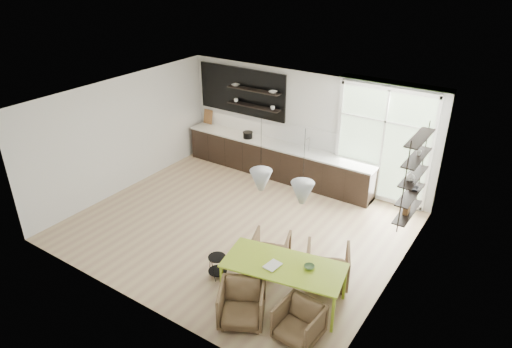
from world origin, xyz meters
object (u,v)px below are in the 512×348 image
object	(u,v)px
armchair_front_left	(242,304)
armchair_front_right	(299,323)
dining_table	(284,267)
wire_stool	(217,264)
armchair_back_left	(271,250)
armchair_back_right	(327,265)

from	to	relation	value
armchair_front_left	armchair_front_right	xyz separation A→B (m)	(0.98, 0.19, -0.03)
dining_table	wire_stool	bearing A→B (deg)	175.19
wire_stool	armchair_front_right	bearing A→B (deg)	-13.54
dining_table	armchair_front_right	bearing A→B (deg)	-54.77
dining_table	armchair_front_right	distance (m)	1.00
armchair_front_right	wire_stool	world-z (taller)	armchair_front_right
wire_stool	armchair_back_left	bearing A→B (deg)	55.54
armchair_back_right	armchair_front_right	xyz separation A→B (m)	(0.24, -1.52, -0.05)
dining_table	wire_stool	world-z (taller)	dining_table
dining_table	armchair_back_left	bearing A→B (deg)	123.11
armchair_back_left	wire_stool	world-z (taller)	armchair_back_left
armchair_back_left	wire_stool	xyz separation A→B (m)	(-0.62, -0.91, -0.03)
armchair_back_left	armchair_front_left	bearing A→B (deg)	86.06
armchair_back_left	armchair_back_right	xyz separation A→B (m)	(1.17, 0.12, 0.04)
armchair_back_right	armchair_front_left	distance (m)	1.86
armchair_front_left	dining_table	bearing A→B (deg)	40.91
armchair_back_left	wire_stool	distance (m)	1.10
armchair_back_right	armchair_front_right	world-z (taller)	armchair_back_right
armchair_front_right	armchair_front_left	bearing A→B (deg)	-165.80
armchair_front_left	armchair_front_right	bearing A→B (deg)	-17.37
armchair_back_left	armchair_front_left	xyz separation A→B (m)	(0.43, -1.59, 0.02)
wire_stool	armchair_back_right	bearing A→B (deg)	29.93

